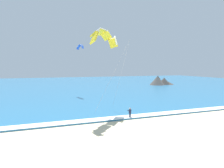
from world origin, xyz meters
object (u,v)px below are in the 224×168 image
at_px(surfboard, 130,118).
at_px(kite_primary, 103,36).
at_px(kitesurfer, 130,112).
at_px(kite_distant, 80,46).

bearing_deg(surfboard, kite_primary, 134.85).
distance_m(kitesurfer, kite_primary, 13.16).
bearing_deg(surfboard, kitesurfer, 99.24).
bearing_deg(kitesurfer, surfboard, -80.76).
bearing_deg(kitesurfer, kite_primary, 134.97).
relative_size(kitesurfer, kite_distant, 0.46).
bearing_deg(surfboard, kite_distant, 96.33).
bearing_deg(kite_distant, kitesurfer, -83.67).
xyz_separation_m(surfboard, kite_distant, (-2.99, 26.96, 13.89)).
xyz_separation_m(kite_primary, kite_distant, (0.46, 23.49, 0.76)).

